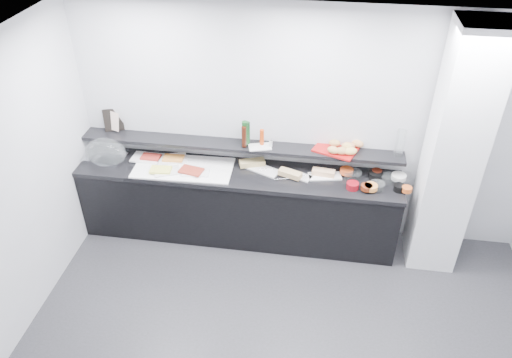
# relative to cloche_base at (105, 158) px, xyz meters

# --- Properties ---
(back_wall) EXTENTS (5.00, 0.02, 2.70)m
(back_wall) POSITION_rel_cloche_base_xyz_m (2.24, 0.27, 0.43)
(back_wall) COLOR silver
(back_wall) RESTS_ON ground
(ceiling) EXTENTS (5.00, 5.00, 0.00)m
(ceiling) POSITION_rel_cloche_base_xyz_m (2.24, -1.73, 1.78)
(ceiling) COLOR white
(ceiling) RESTS_ON back_wall
(column) EXTENTS (0.50, 0.50, 2.70)m
(column) POSITION_rel_cloche_base_xyz_m (3.74, -0.08, 0.43)
(column) COLOR white
(column) RESTS_ON ground
(buffet_cabinet) EXTENTS (3.60, 0.60, 0.85)m
(buffet_cabinet) POSITION_rel_cloche_base_xyz_m (1.54, -0.03, -0.50)
(buffet_cabinet) COLOR black
(buffet_cabinet) RESTS_ON ground
(counter_top) EXTENTS (3.62, 0.62, 0.05)m
(counter_top) POSITION_rel_cloche_base_xyz_m (1.54, -0.03, -0.05)
(counter_top) COLOR black
(counter_top) RESTS_ON buffet_cabinet
(wall_shelf) EXTENTS (3.60, 0.25, 0.04)m
(wall_shelf) POSITION_rel_cloche_base_xyz_m (1.54, 0.15, 0.21)
(wall_shelf) COLOR black
(wall_shelf) RESTS_ON back_wall
(cloche_base) EXTENTS (0.48, 0.35, 0.04)m
(cloche_base) POSITION_rel_cloche_base_xyz_m (0.00, 0.00, 0.00)
(cloche_base) COLOR silver
(cloche_base) RESTS_ON counter_top
(cloche_dome) EXTENTS (0.47, 0.31, 0.34)m
(cloche_dome) POSITION_rel_cloche_base_xyz_m (0.05, -0.05, 0.11)
(cloche_dome) COLOR white
(cloche_dome) RESTS_ON cloche_base
(linen_runner) EXTENTS (1.11, 0.55, 0.01)m
(linen_runner) POSITION_rel_cloche_base_xyz_m (0.94, -0.06, -0.01)
(linen_runner) COLOR white
(linen_runner) RESTS_ON counter_top
(platter_meat_a) EXTENTS (0.34, 0.23, 0.01)m
(platter_meat_a) POSITION_rel_cloche_base_xyz_m (0.47, 0.06, 0.00)
(platter_meat_a) COLOR white
(platter_meat_a) RESTS_ON linen_runner
(food_meat_a) EXTENTS (0.22, 0.14, 0.02)m
(food_meat_a) POSITION_rel_cloche_base_xyz_m (0.52, 0.06, 0.02)
(food_meat_a) COLOR maroon
(food_meat_a) RESTS_ON platter_meat_a
(platter_salmon) EXTENTS (0.39, 0.32, 0.01)m
(platter_salmon) POSITION_rel_cloche_base_xyz_m (0.77, 0.09, 0.00)
(platter_salmon) COLOR white
(platter_salmon) RESTS_ON linen_runner
(food_salmon) EXTENTS (0.24, 0.16, 0.02)m
(food_salmon) POSITION_rel_cloche_base_xyz_m (0.79, 0.07, 0.02)
(food_salmon) COLOR orange
(food_salmon) RESTS_ON platter_salmon
(platter_cheese) EXTENTS (0.33, 0.28, 0.01)m
(platter_cheese) POSITION_rel_cloche_base_xyz_m (0.78, -0.17, 0.00)
(platter_cheese) COLOR silver
(platter_cheese) RESTS_ON linen_runner
(food_cheese) EXTENTS (0.24, 0.17, 0.02)m
(food_cheese) POSITION_rel_cloche_base_xyz_m (0.72, -0.18, 0.02)
(food_cheese) COLOR #E4E358
(food_cheese) RESTS_ON platter_cheese
(platter_meat_b) EXTENTS (0.32, 0.23, 0.01)m
(platter_meat_b) POSITION_rel_cloche_base_xyz_m (1.10, -0.13, 0.00)
(platter_meat_b) COLOR white
(platter_meat_b) RESTS_ON linen_runner
(food_meat_b) EXTENTS (0.28, 0.21, 0.02)m
(food_meat_b) POSITION_rel_cloche_base_xyz_m (1.05, -0.14, 0.02)
(food_meat_b) COLOR maroon
(food_meat_b) RESTS_ON platter_meat_b
(sandwich_plate_left) EXTENTS (0.43, 0.32, 0.01)m
(sandwich_plate_left) POSITION_rel_cloche_base_xyz_m (1.81, 0.05, -0.01)
(sandwich_plate_left) COLOR silver
(sandwich_plate_left) RESTS_ON counter_top
(sandwich_food_left) EXTENTS (0.30, 0.20, 0.06)m
(sandwich_food_left) POSITION_rel_cloche_base_xyz_m (1.69, 0.11, 0.02)
(sandwich_food_left) COLOR tan
(sandwich_food_left) RESTS_ON sandwich_plate_left
(tongs_left) EXTENTS (0.16, 0.04, 0.01)m
(tongs_left) POSITION_rel_cloche_base_xyz_m (1.86, 0.04, -0.00)
(tongs_left) COLOR silver
(tongs_left) RESTS_ON sandwich_plate_left
(sandwich_plate_mid) EXTENTS (0.34, 0.24, 0.01)m
(sandwich_plate_mid) POSITION_rel_cloche_base_xyz_m (2.21, -0.01, -0.01)
(sandwich_plate_mid) COLOR silver
(sandwich_plate_mid) RESTS_ON counter_top
(sandwich_food_mid) EXTENTS (0.27, 0.18, 0.06)m
(sandwich_food_mid) POSITION_rel_cloche_base_xyz_m (2.13, -0.05, 0.02)
(sandwich_food_mid) COLOR tan
(sandwich_food_mid) RESTS_ON sandwich_plate_mid
(tongs_mid) EXTENTS (0.16, 0.05, 0.01)m
(tongs_mid) POSITION_rel_cloche_base_xyz_m (2.05, -0.12, -0.00)
(tongs_mid) COLOR #B9BDC1
(tongs_mid) RESTS_ON sandwich_plate_mid
(sandwich_plate_right) EXTENTS (0.38, 0.22, 0.01)m
(sandwich_plate_right) POSITION_rel_cloche_base_xyz_m (2.51, 0.02, -0.01)
(sandwich_plate_right) COLOR white
(sandwich_plate_right) RESTS_ON counter_top
(sandwich_food_right) EXTENTS (0.25, 0.12, 0.06)m
(sandwich_food_right) POSITION_rel_cloche_base_xyz_m (2.49, 0.03, 0.02)
(sandwich_food_right) COLOR #E3A877
(sandwich_food_right) RESTS_ON sandwich_plate_right
(tongs_right) EXTENTS (0.14, 0.09, 0.01)m
(tongs_right) POSITION_rel_cloche_base_xyz_m (2.33, 0.02, -0.00)
(tongs_right) COLOR silver
(tongs_right) RESTS_ON sandwich_plate_right
(bowl_glass_fruit) EXTENTS (0.23, 0.23, 0.07)m
(bowl_glass_fruit) POSITION_rel_cloche_base_xyz_m (2.81, 0.06, 0.02)
(bowl_glass_fruit) COLOR white
(bowl_glass_fruit) RESTS_ON counter_top
(fill_glass_fruit) EXTENTS (0.18, 0.18, 0.05)m
(fill_glass_fruit) POSITION_rel_cloche_base_xyz_m (2.74, 0.10, 0.03)
(fill_glass_fruit) COLOR #D74E1D
(fill_glass_fruit) RESTS_ON bowl_glass_fruit
(bowl_black_jam) EXTENTS (0.18, 0.18, 0.07)m
(bowl_black_jam) POSITION_rel_cloche_base_xyz_m (3.05, 0.08, 0.02)
(bowl_black_jam) COLOR black
(bowl_black_jam) RESTS_ON counter_top
(fill_black_jam) EXTENTS (0.14, 0.14, 0.05)m
(fill_black_jam) POSITION_rel_cloche_base_xyz_m (3.07, 0.12, 0.03)
(fill_black_jam) COLOR #5A1B0C
(fill_black_jam) RESTS_ON bowl_black_jam
(bowl_glass_cream) EXTENTS (0.20, 0.20, 0.07)m
(bowl_glass_cream) POSITION_rel_cloche_base_xyz_m (3.19, 0.03, 0.02)
(bowl_glass_cream) COLOR white
(bowl_glass_cream) RESTS_ON counter_top
(fill_glass_cream) EXTENTS (0.19, 0.19, 0.05)m
(fill_glass_cream) POSITION_rel_cloche_base_xyz_m (3.30, 0.07, 0.03)
(fill_glass_cream) COLOR white
(fill_glass_cream) RESTS_ON bowl_glass_cream
(bowl_red_jam) EXTENTS (0.14, 0.14, 0.07)m
(bowl_red_jam) POSITION_rel_cloche_base_xyz_m (2.80, -0.16, 0.02)
(bowl_red_jam) COLOR maroon
(bowl_red_jam) RESTS_ON counter_top
(fill_red_jam) EXTENTS (0.14, 0.14, 0.05)m
(fill_red_jam) POSITION_rel_cloche_base_xyz_m (2.95, -0.18, 0.03)
(fill_red_jam) COLOR #60220D
(fill_red_jam) RESTS_ON bowl_red_jam
(bowl_glass_salmon) EXTENTS (0.18, 0.18, 0.07)m
(bowl_glass_salmon) POSITION_rel_cloche_base_xyz_m (3.06, -0.12, 0.02)
(bowl_glass_salmon) COLOR white
(bowl_glass_salmon) RESTS_ON counter_top
(fill_glass_salmon) EXTENTS (0.17, 0.17, 0.05)m
(fill_glass_salmon) POSITION_rel_cloche_base_xyz_m (2.99, -0.17, 0.03)
(fill_glass_salmon) COLOR orange
(fill_glass_salmon) RESTS_ON bowl_glass_salmon
(bowl_black_fruit) EXTENTS (0.13, 0.13, 0.07)m
(bowl_black_fruit) POSITION_rel_cloche_base_xyz_m (3.29, -0.12, 0.02)
(bowl_black_fruit) COLOR black
(bowl_black_fruit) RESTS_ON counter_top
(fill_black_fruit) EXTENTS (0.11, 0.11, 0.05)m
(fill_black_fruit) POSITION_rel_cloche_base_xyz_m (3.36, -0.15, 0.03)
(fill_black_fruit) COLOR #C6501B
(fill_black_fruit) RESTS_ON bowl_black_fruit
(framed_print) EXTENTS (0.23, 0.15, 0.26)m
(framed_print) POSITION_rel_cloche_base_xyz_m (0.06, 0.25, 0.36)
(framed_print) COLOR black
(framed_print) RESTS_ON wall_shelf
(print_art) EXTENTS (0.20, 0.12, 0.22)m
(print_art) POSITION_rel_cloche_base_xyz_m (0.05, 0.23, 0.36)
(print_art) COLOR beige
(print_art) RESTS_ON framed_print
(condiment_tray) EXTENTS (0.28, 0.22, 0.01)m
(condiment_tray) POSITION_rel_cloche_base_xyz_m (1.78, 0.11, 0.24)
(condiment_tray) COLOR white
(condiment_tray) RESTS_ON wall_shelf
(bottle_green_a) EXTENTS (0.06, 0.06, 0.26)m
(bottle_green_a) POSITION_rel_cloche_base_xyz_m (1.63, 0.17, 0.37)
(bottle_green_a) COLOR #0E3414
(bottle_green_a) RESTS_ON condiment_tray
(bottle_brown) EXTENTS (0.05, 0.05, 0.24)m
(bottle_brown) POSITION_rel_cloche_base_xyz_m (1.61, 0.09, 0.36)
(bottle_brown) COLOR #331209
(bottle_brown) RESTS_ON condiment_tray
(bottle_green_b) EXTENTS (0.08, 0.08, 0.28)m
(bottle_green_b) POSITION_rel_cloche_base_xyz_m (1.61, 0.14, 0.38)
(bottle_green_b) COLOR #0F3A16
(bottle_green_b) RESTS_ON condiment_tray
(bottle_hot) EXTENTS (0.05, 0.05, 0.18)m
(bottle_hot) POSITION_rel_cloche_base_xyz_m (1.79, 0.16, 0.33)
(bottle_hot) COLOR #C13C0D
(bottle_hot) RESTS_ON condiment_tray
(shaker_salt) EXTENTS (0.04, 0.04, 0.07)m
(shaker_salt) POSITION_rel_cloche_base_xyz_m (1.89, 0.14, 0.28)
(shaker_salt) COLOR silver
(shaker_salt) RESTS_ON condiment_tray
(shaker_pepper) EXTENTS (0.03, 0.03, 0.07)m
(shaker_pepper) POSITION_rel_cloche_base_xyz_m (1.90, 0.14, 0.28)
(shaker_pepper) COLOR white
(shaker_pepper) RESTS_ON condiment_tray
(bread_tray) EXTENTS (0.52, 0.45, 0.02)m
(bread_tray) POSITION_rel_cloche_base_xyz_m (2.60, 0.18, 0.24)
(bread_tray) COLOR #AD1213
(bread_tray) RESTS_ON wall_shelf
(bread_roll_nw) EXTENTS (0.13, 0.08, 0.08)m
(bread_roll_nw) POSITION_rel_cloche_base_xyz_m (2.58, 0.22, 0.29)
(bread_roll_nw) COLOR #B88746
(bread_roll_nw) RESTS_ON bread_tray
(bread_roll_n) EXTENTS (0.15, 0.10, 0.08)m
(bread_roll_n) POSITION_rel_cloche_base_xyz_m (2.73, 0.19, 0.29)
(bread_roll_n) COLOR #BD7448
(bread_roll_n) RESTS_ON bread_tray
(bread_roll_ne) EXTENTS (0.15, 0.12, 0.08)m
(bread_roll_ne) POSITION_rel_cloche_base_xyz_m (2.83, 0.25, 0.29)
(bread_roll_ne) COLOR #C4824B
(bread_roll_ne) RESTS_ON bread_tray
(bread_roll_sw) EXTENTS (0.15, 0.12, 0.08)m
(bread_roll_sw) POSITION_rel_cloche_base_xyz_m (2.57, 0.08, 0.29)
(bread_roll_sw) COLOR tan
(bread_roll_sw) RESTS_ON bread_tray
(bread_roll_s) EXTENTS (0.15, 0.10, 0.08)m
(bread_roll_s) POSITION_rel_cloche_base_xyz_m (2.66, 0.08, 0.29)
(bread_roll_s) COLOR #AB7B41
(bread_roll_s) RESTS_ON bread_tray
(bread_roll_se) EXTENTS (0.17, 0.13, 0.08)m
(bread_roll_se) POSITION_rel_cloche_base_xyz_m (2.75, 0.08, 0.29)
(bread_roll_se) COLOR gold
(bread_roll_se) RESTS_ON bread_tray
(bread_roll_mide) EXTENTS (0.13, 0.09, 0.08)m
(bread_roll_mide) POSITION_rel_cloche_base_xyz_m (2.72, 0.18, 0.29)
(bread_roll_mide) COLOR tan
(bread_roll_mide) RESTS_ON bread_tray
(carafe) EXTENTS (0.12, 0.12, 0.30)m
(carafe) POSITION_rel_cloche_base_xyz_m (3.26, 0.18, 0.38)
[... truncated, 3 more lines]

